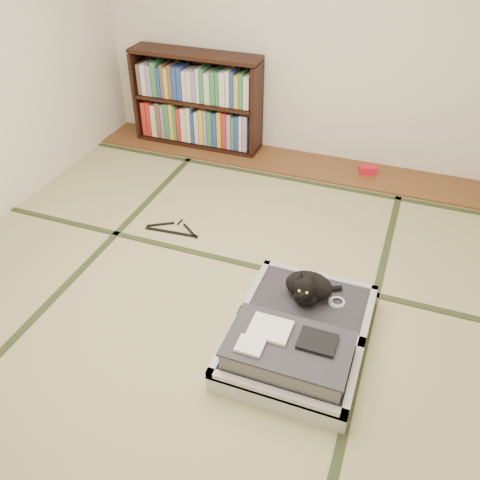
% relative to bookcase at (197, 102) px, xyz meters
% --- Properties ---
extents(floor, '(4.50, 4.50, 0.00)m').
position_rel_bookcase_xyz_m(floor, '(1.05, -2.07, -0.45)').
color(floor, tan).
rests_on(floor, ground).
extents(wood_strip, '(4.00, 0.50, 0.02)m').
position_rel_bookcase_xyz_m(wood_strip, '(1.05, -0.07, -0.44)').
color(wood_strip, brown).
rests_on(wood_strip, ground).
extents(red_item, '(0.17, 0.14, 0.07)m').
position_rel_bookcase_xyz_m(red_item, '(1.73, -0.04, -0.40)').
color(red_item, red).
rests_on(red_item, wood_strip).
extents(room_shell, '(4.50, 4.50, 4.50)m').
position_rel_bookcase_xyz_m(room_shell, '(1.05, -2.07, 1.01)').
color(room_shell, white).
rests_on(room_shell, ground).
extents(tatami_borders, '(4.00, 4.50, 0.01)m').
position_rel_bookcase_xyz_m(tatami_borders, '(1.05, -1.58, -0.45)').
color(tatami_borders, '#2D381E').
rests_on(tatami_borders, ground).
extents(bookcase, '(1.27, 0.29, 0.92)m').
position_rel_bookcase_xyz_m(bookcase, '(0.00, 0.00, 0.00)').
color(bookcase, black).
rests_on(bookcase, wood_strip).
extents(suitcase, '(0.76, 1.01, 0.30)m').
position_rel_bookcase_xyz_m(suitcase, '(1.67, -2.32, -0.35)').
color(suitcase, silver).
rests_on(suitcase, floor).
extents(cat, '(0.34, 0.34, 0.27)m').
position_rel_bookcase_xyz_m(cat, '(1.65, -2.02, -0.20)').
color(cat, black).
rests_on(cat, suitcase).
extents(cable_coil, '(0.11, 0.11, 0.03)m').
position_rel_bookcase_xyz_m(cable_coil, '(1.84, -1.99, -0.29)').
color(cable_coil, white).
rests_on(cable_coil, suitcase).
extents(hanger, '(0.45, 0.22, 0.01)m').
position_rel_bookcase_xyz_m(hanger, '(0.44, -1.47, -0.44)').
color(hanger, black).
rests_on(hanger, floor).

